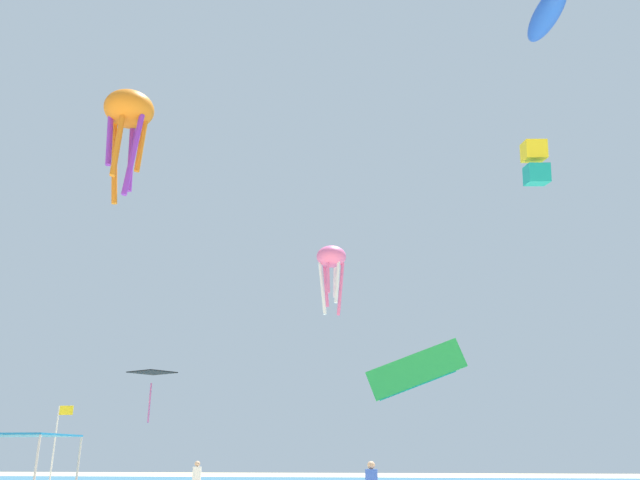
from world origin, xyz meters
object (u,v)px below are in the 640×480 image
at_px(canopy_tent, 15,438).
at_px(kite_diamond_black, 152,375).
at_px(kite_octopus_orange, 129,115).
at_px(kite_inflatable_blue, 547,14).
at_px(kite_parafoil_green, 416,370).
at_px(kite_octopus_pink, 331,260).
at_px(person_leftmost, 197,477).
at_px(banner_flag, 56,445).
at_px(kite_box_yellow, 535,163).

bearing_deg(canopy_tent, kite_diamond_black, 101.21).
bearing_deg(kite_diamond_black, kite_octopus_orange, 122.90).
height_order(kite_diamond_black, kite_inflatable_blue, kite_inflatable_blue).
bearing_deg(kite_parafoil_green, kite_octopus_orange, 29.39).
relative_size(kite_octopus_pink, kite_octopus_orange, 0.56).
bearing_deg(kite_diamond_black, kite_octopus_pink, 174.23).
xyz_separation_m(kite_inflatable_blue, kite_parafoil_green, (-7.23, 13.85, -16.74)).
xyz_separation_m(person_leftmost, kite_inflatable_blue, (17.54, -0.14, 22.94)).
height_order(banner_flag, kite_parafoil_green, kite_parafoil_green).
bearing_deg(banner_flag, kite_octopus_pink, 44.64).
relative_size(canopy_tent, kite_parafoil_green, 0.48).
height_order(kite_octopus_pink, kite_diamond_black, kite_octopus_pink).
bearing_deg(kite_box_yellow, banner_flag, -3.68).
bearing_deg(kite_inflatable_blue, banner_flag, 92.87).
relative_size(person_leftmost, kite_octopus_orange, 0.23).
bearing_deg(kite_octopus_orange, canopy_tent, -103.50).
bearing_deg(kite_diamond_black, person_leftmost, 146.91).
xyz_separation_m(person_leftmost, kite_parafoil_green, (10.31, 13.71, 6.21)).
bearing_deg(person_leftmost, kite_inflatable_blue, -77.53).
distance_m(kite_box_yellow, kite_inflatable_blue, 11.34).
xyz_separation_m(kite_diamond_black, kite_inflatable_blue, (25.19, -13.47, 16.85)).
bearing_deg(canopy_tent, banner_flag, 102.10).
xyz_separation_m(kite_inflatable_blue, kite_octopus_orange, (-24.16, 3.43, -2.45)).
bearing_deg(kite_box_yellow, kite_inflatable_blue, -129.72).
xyz_separation_m(kite_box_yellow, kite_diamond_black, (-22.70, 17.24, -6.46)).
distance_m(kite_box_yellow, kite_octopus_orange, 24.17).
xyz_separation_m(canopy_tent, person_leftmost, (3.22, 9.08, -1.41)).
distance_m(banner_flag, kite_diamond_black, 19.06).
xyz_separation_m(banner_flag, kite_diamond_black, (-3.52, 18.10, 4.82)).
bearing_deg(kite_octopus_pink, kite_inflatable_blue, 83.80).
xyz_separation_m(canopy_tent, kite_parafoil_green, (13.52, 22.78, 4.80)).
relative_size(kite_box_yellow, kite_inflatable_blue, 0.44).
distance_m(kite_octopus_pink, kite_inflatable_blue, 17.44).
bearing_deg(person_leftmost, banner_flag, 151.99).
distance_m(banner_flag, kite_box_yellow, 22.27).
relative_size(kite_diamond_black, kite_parafoil_green, 0.50).
height_order(kite_box_yellow, kite_octopus_orange, kite_octopus_orange).
height_order(kite_octopus_pink, kite_octopus_orange, kite_octopus_orange).
height_order(canopy_tent, kite_octopus_orange, kite_octopus_orange).
height_order(banner_flag, kite_box_yellow, kite_box_yellow).
bearing_deg(kite_diamond_black, kite_parafoil_green, -151.77).
bearing_deg(canopy_tent, kite_box_yellow, 15.80).
distance_m(canopy_tent, kite_diamond_black, 23.32).
xyz_separation_m(kite_octopus_pink, kite_parafoil_green, (4.74, 8.90, -5.05)).
xyz_separation_m(kite_octopus_pink, kite_diamond_black, (-13.22, 8.52, -5.17)).
distance_m(person_leftmost, banner_flag, 6.44).
relative_size(canopy_tent, kite_diamond_black, 0.95).
relative_size(person_leftmost, kite_diamond_black, 0.48).
xyz_separation_m(banner_flag, kite_octopus_orange, (-2.49, 8.06, 19.22)).
distance_m(kite_octopus_pink, kite_parafoil_green, 11.28).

